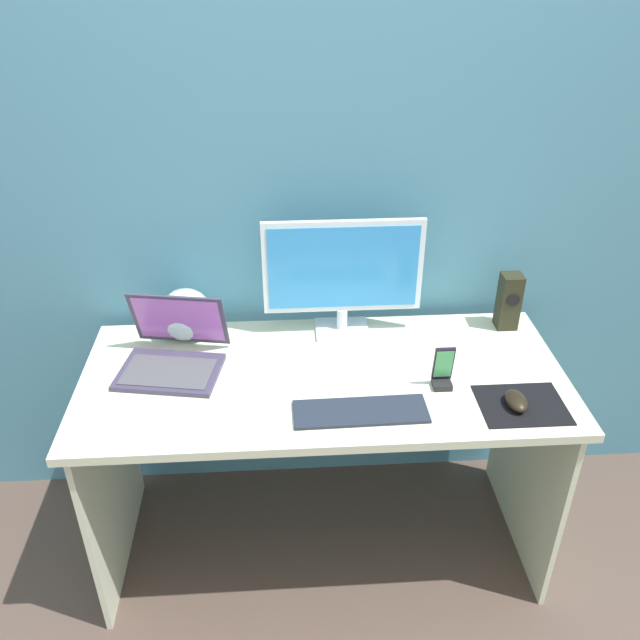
# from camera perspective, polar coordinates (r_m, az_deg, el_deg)

# --- Properties ---
(ground_plane) EXTENTS (8.00, 8.00, 0.00)m
(ground_plane) POSITION_cam_1_polar(r_m,az_deg,el_deg) (2.57, 0.25, -18.45)
(ground_plane) COLOR #4C3C34
(wall_back) EXTENTS (6.00, 0.04, 2.50)m
(wall_back) POSITION_cam_1_polar(r_m,az_deg,el_deg) (2.19, -0.40, 12.20)
(wall_back) COLOR teal
(wall_back) RESTS_ON ground_plane
(desk) EXTENTS (1.50, 0.67, 0.75)m
(desk) POSITION_cam_1_polar(r_m,az_deg,el_deg) (2.15, 0.29, -8.01)
(desk) COLOR beige
(desk) RESTS_ON ground_plane
(monitor) EXTENTS (0.52, 0.14, 0.41)m
(monitor) POSITION_cam_1_polar(r_m,az_deg,el_deg) (2.16, 2.00, 4.06)
(monitor) COLOR silver
(monitor) RESTS_ON desk
(speaker_right) EXTENTS (0.07, 0.07, 0.20)m
(speaker_right) POSITION_cam_1_polar(r_m,az_deg,el_deg) (2.33, 15.97, 1.57)
(speaker_right) COLOR black
(speaker_right) RESTS_ON desk
(laptop) EXTENTS (0.35, 0.33, 0.22)m
(laptop) POSITION_cam_1_polar(r_m,az_deg,el_deg) (2.12, -12.58, -2.87)
(laptop) COLOR #3A344C
(laptop) RESTS_ON desk
(fishbowl) EXTENTS (0.18, 0.18, 0.18)m
(fishbowl) POSITION_cam_1_polar(r_m,az_deg,el_deg) (2.24, -11.49, 0.47)
(fishbowl) COLOR silver
(fishbowl) RESTS_ON desk
(keyboard_external) EXTENTS (0.39, 0.13, 0.01)m
(keyboard_external) POSITION_cam_1_polar(r_m,az_deg,el_deg) (1.91, 3.52, -7.89)
(keyboard_external) COLOR #1F2531
(keyboard_external) RESTS_ON desk
(mousepad) EXTENTS (0.25, 0.20, 0.00)m
(mousepad) POSITION_cam_1_polar(r_m,az_deg,el_deg) (2.02, 17.00, -7.00)
(mousepad) COLOR black
(mousepad) RESTS_ON desk
(mouse) EXTENTS (0.06, 0.10, 0.04)m
(mouse) POSITION_cam_1_polar(r_m,az_deg,el_deg) (2.00, 16.57, -6.70)
(mouse) COLOR black
(mouse) RESTS_ON mousepad
(phone_in_dock) EXTENTS (0.06, 0.05, 0.14)m
(phone_in_dock) POSITION_cam_1_polar(r_m,az_deg,el_deg) (2.01, 10.53, -4.49)
(phone_in_dock) COLOR black
(phone_in_dock) RESTS_ON desk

